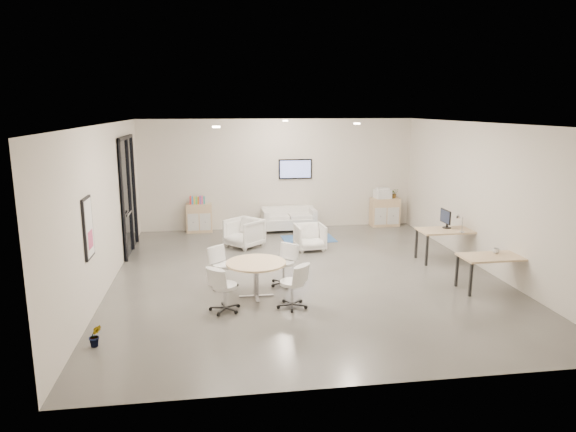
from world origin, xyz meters
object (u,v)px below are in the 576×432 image
(sideboard_left, at_px, (199,218))
(round_table, at_px, (256,266))
(armchair_left, at_px, (244,232))
(desk_rear, at_px, (449,233))
(desk_front, at_px, (494,259))
(armchair_right, at_px, (310,236))
(loveseat, at_px, (289,220))
(sideboard_right, at_px, (385,212))

(sideboard_left, bearing_deg, round_table, -77.65)
(sideboard_left, bearing_deg, armchair_left, -57.06)
(desk_rear, height_order, desk_front, desk_rear)
(armchair_right, bearing_deg, loveseat, 91.43)
(sideboard_right, xyz_separation_m, loveseat, (-2.96, -0.16, -0.11))
(desk_rear, bearing_deg, sideboard_left, 147.04)
(desk_front, bearing_deg, loveseat, 119.68)
(loveseat, relative_size, armchair_left, 1.93)
(sideboard_left, relative_size, armchair_right, 1.14)
(sideboard_right, height_order, armchair_right, sideboard_right)
(armchair_left, relative_size, desk_front, 0.61)
(loveseat, xyz_separation_m, round_table, (-1.38, -5.24, 0.29))
(desk_rear, height_order, round_table, desk_rear)
(armchair_right, distance_m, desk_front, 4.52)
(desk_front, bearing_deg, armchair_left, 139.34)
(sideboard_left, distance_m, armchair_right, 3.64)
(sideboard_left, height_order, armchair_left, sideboard_left)
(loveseat, distance_m, round_table, 5.43)
(armchair_left, distance_m, round_table, 3.61)
(desk_rear, xyz_separation_m, desk_front, (-0.01, -1.98, -0.05))
(sideboard_right, height_order, loveseat, sideboard_right)
(sideboard_left, xyz_separation_m, round_table, (1.18, -5.41, 0.19))
(armchair_right, xyz_separation_m, desk_rear, (3.03, -1.37, 0.31))
(armchair_right, relative_size, desk_front, 0.54)
(loveseat, xyz_separation_m, desk_front, (3.25, -5.51, 0.31))
(sideboard_left, relative_size, sideboard_right, 0.96)
(sideboard_right, bearing_deg, loveseat, -176.99)
(armchair_left, xyz_separation_m, desk_front, (4.64, -3.87, 0.22))
(loveseat, distance_m, desk_front, 6.41)
(armchair_left, bearing_deg, desk_rear, 26.05)
(armchair_left, xyz_separation_m, armchair_right, (1.62, -0.52, -0.04))
(sideboard_left, relative_size, armchair_left, 1.01)
(armchair_right, bearing_deg, desk_front, -52.49)
(loveseat, bearing_deg, armchair_left, -132.39)
(sideboard_left, xyz_separation_m, desk_front, (5.82, -5.69, 0.21))
(sideboard_left, height_order, sideboard_right, sideboard_right)
(sideboard_right, distance_m, desk_rear, 3.71)
(sideboard_left, distance_m, desk_rear, 6.91)
(sideboard_right, relative_size, desk_rear, 0.59)
(loveseat, bearing_deg, sideboard_left, 174.15)
(sideboard_right, height_order, round_table, sideboard_right)
(desk_rear, distance_m, round_table, 4.95)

